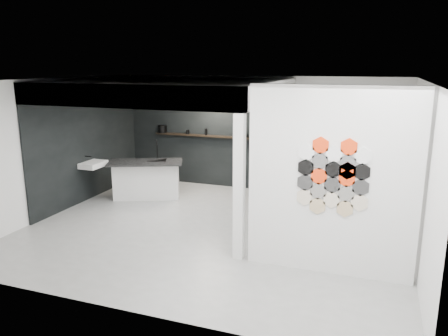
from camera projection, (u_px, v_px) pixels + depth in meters
floor at (214, 230)px, 8.31m from camera, size 7.00×6.00×0.01m
partition_panel at (331, 182)px, 6.34m from camera, size 2.45×0.15×2.80m
bay_clad_back at (208, 140)px, 11.19m from camera, size 4.40×0.04×2.35m
bay_clad_left at (89, 148)px, 10.09m from camera, size 0.04×4.00×2.35m
bulkhead at (172, 90)px, 9.06m from camera, size 4.40×4.00×0.40m
corner_column at (239, 188)px, 6.86m from camera, size 0.16×0.16×2.35m
fascia_beam at (121, 96)px, 7.30m from camera, size 4.40×0.16×0.40m
wall_basin at (93, 164)px, 9.91m from camera, size 0.40×0.60×0.12m
display_shelf at (210, 136)px, 11.03m from camera, size 3.00×0.15×0.04m
kitchen_island at (147, 179)px, 10.20m from camera, size 1.84×1.35×1.36m
stockpot at (162, 129)px, 11.44m from camera, size 0.27×0.27×0.19m
kettle at (243, 134)px, 10.72m from camera, size 0.20×0.20×0.16m
glass_bowl at (262, 136)px, 10.57m from camera, size 0.15×0.15×0.09m
glass_vase at (262, 135)px, 10.56m from camera, size 0.11×0.11×0.14m
bottle_dark at (206, 132)px, 11.04m from camera, size 0.07×0.07×0.16m
utensil_cup at (188, 132)px, 11.21m from camera, size 0.10×0.10×0.10m
hex_tile_cluster at (333, 177)px, 6.23m from camera, size 1.04×0.02×1.16m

